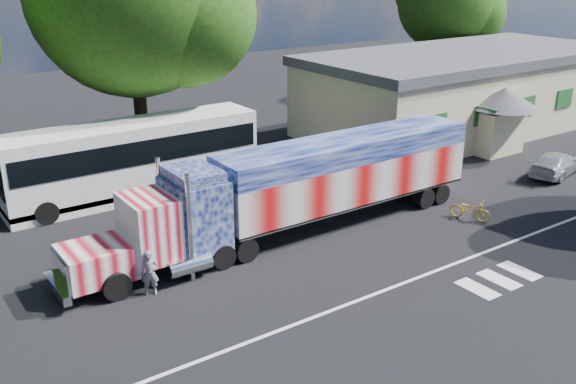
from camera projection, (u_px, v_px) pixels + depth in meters
ground at (332, 259)px, 25.04m from camera, size 100.00×100.00×0.00m
lane_markings at (434, 286)px, 23.05m from camera, size 30.00×2.67×0.01m
semi_truck at (303, 186)px, 26.83m from camera, size 19.08×3.01×4.07m
coach_bus at (134, 158)px, 31.20m from camera, size 12.51×2.91×3.64m
hall_building at (464, 90)px, 43.15m from camera, size 22.40×12.80×5.20m
parked_car at (556, 164)px, 34.47m from camera, size 4.57×2.70×1.24m
woman at (150, 273)px, 22.21m from camera, size 0.70×0.60×1.63m
bicycle at (470, 210)px, 28.64m from camera, size 1.33×1.92×0.95m
tree_far_ne at (449, 2)px, 52.36m from camera, size 8.45×8.05×11.58m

